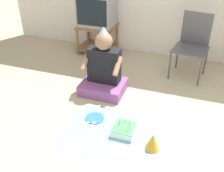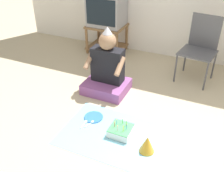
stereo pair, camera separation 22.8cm
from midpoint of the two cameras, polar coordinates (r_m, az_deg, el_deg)
The scene contains 11 objects.
ground_plane at distance 2.68m, azimuth 12.72°, elevation -14.25°, with size 16.00×16.00×0.00m, color tan.
tv_stand at distance 4.54m, azimuth 0.34°, elevation 10.85°, with size 0.61×0.50×0.47m.
tv at distance 4.40m, azimuth 0.39°, elevation 16.24°, with size 0.56×0.47×0.51m.
folding_chair at distance 3.82m, azimuth 20.39°, elevation 8.38°, with size 0.52×0.49×0.89m.
person_seated at distance 3.37m, azimuth 0.83°, elevation 3.18°, with size 0.56×0.47×0.87m.
party_cloth at distance 2.80m, azimuth 4.26°, elevation -11.01°, with size 1.26×0.79×0.01m.
birthday_cake at distance 2.80m, azimuth 4.28°, elevation -9.70°, with size 0.23×0.23×0.16m.
party_hat_blue at distance 2.62m, azimuth 10.21°, elevation -12.40°, with size 0.15×0.15×0.18m.
paper_plate at distance 3.03m, azimuth -1.86°, elevation -6.83°, with size 0.21×0.21×0.01m.
plastic_spoon_near at distance 2.95m, azimuth -2.26°, elevation -7.99°, with size 0.06×0.14×0.01m.
plastic_spoon_far at distance 2.96m, azimuth -3.64°, elevation -7.97°, with size 0.04×0.15×0.01m.
Camera 2 is at (0.32, -1.84, 1.90)m, focal length 42.00 mm.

